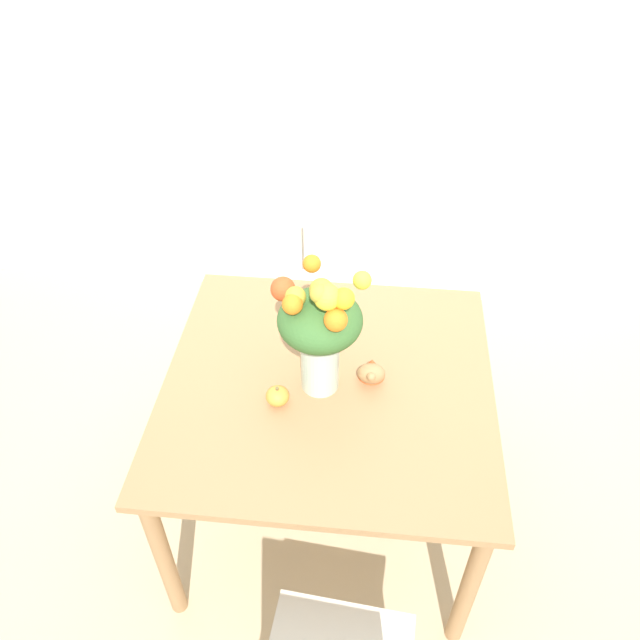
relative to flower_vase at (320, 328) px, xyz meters
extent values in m
plane|color=tan|center=(0.03, 0.02, -1.04)|extent=(12.00, 12.00, 0.00)
cube|color=white|center=(0.03, 1.50, 0.31)|extent=(8.00, 0.06, 2.70)
cube|color=#9E754C|center=(0.03, 0.02, -0.28)|extent=(1.15, 1.11, 0.03)
cylinder|color=#9E754C|center=(-0.49, -0.48, -0.67)|extent=(0.06, 0.06, 0.75)
cylinder|color=#9E754C|center=(0.54, -0.48, -0.67)|extent=(0.06, 0.06, 0.75)
cylinder|color=#9E754C|center=(-0.49, 0.51, -0.67)|extent=(0.06, 0.06, 0.75)
cylinder|color=#9E754C|center=(0.54, 0.51, -0.67)|extent=(0.06, 0.06, 0.75)
cylinder|color=#B2CCBC|center=(0.00, 0.00, -0.14)|extent=(0.13, 0.13, 0.25)
cylinder|color=silver|center=(0.00, 0.00, -0.22)|extent=(0.11, 0.11, 0.10)
cylinder|color=#38662D|center=(0.03, 0.00, -0.11)|extent=(0.01, 0.00, 0.30)
cylinder|color=#38662D|center=(0.01, 0.03, -0.11)|extent=(0.00, 0.01, 0.30)
cylinder|color=#38662D|center=(-0.02, 0.02, -0.11)|extent=(0.01, 0.01, 0.30)
cylinder|color=#38662D|center=(-0.02, -0.01, -0.11)|extent=(0.01, 0.00, 0.30)
cylinder|color=#38662D|center=(0.01, -0.02, -0.11)|extent=(0.00, 0.01, 0.30)
ellipsoid|color=#38662D|center=(0.00, 0.00, 0.03)|extent=(0.27, 0.27, 0.16)
sphere|color=#AD9E33|center=(0.00, 0.01, 0.15)|extent=(0.08, 0.08, 0.08)
sphere|color=yellow|center=(0.08, -0.05, 0.17)|extent=(0.07, 0.07, 0.07)
sphere|color=orange|center=(-0.08, -0.05, 0.13)|extent=(0.06, 0.06, 0.06)
sphere|color=#AD9E33|center=(0.01, -0.06, 0.19)|extent=(0.06, 0.06, 0.06)
sphere|color=#AD9E33|center=(-0.07, -0.02, 0.14)|extent=(0.07, 0.07, 0.07)
sphere|color=yellow|center=(0.03, -0.06, 0.18)|extent=(0.08, 0.08, 0.08)
sphere|color=orange|center=(0.06, -0.09, 0.12)|extent=(0.07, 0.07, 0.07)
sphere|color=#D64C23|center=(-0.13, 0.08, 0.08)|extent=(0.08, 0.08, 0.08)
sphere|color=yellow|center=(0.13, 0.08, 0.14)|extent=(0.06, 0.06, 0.06)
sphere|color=orange|center=(-0.04, 0.12, 0.16)|extent=(0.06, 0.06, 0.06)
ellipsoid|color=gold|center=(-0.13, -0.10, -0.24)|extent=(0.08, 0.08, 0.06)
cylinder|color=brown|center=(-0.13, -0.10, -0.20)|extent=(0.01, 0.01, 0.01)
ellipsoid|color=#A87A4C|center=(0.18, 0.03, -0.23)|extent=(0.10, 0.07, 0.08)
cone|color=#C64C23|center=(0.18, 0.06, -0.23)|extent=(0.10, 0.10, 0.08)
sphere|color=#A87A4C|center=(0.18, -0.01, -0.20)|extent=(0.03, 0.03, 0.03)
cube|color=silver|center=(0.04, 0.86, -0.58)|extent=(0.47, 0.47, 0.02)
cylinder|color=silver|center=(-0.11, 0.67, -0.82)|extent=(0.04, 0.04, 0.46)
cylinder|color=silver|center=(0.23, 0.71, -0.82)|extent=(0.04, 0.04, 0.46)
cylinder|color=silver|center=(-0.15, 1.00, -0.82)|extent=(0.04, 0.04, 0.46)
cylinder|color=silver|center=(0.19, 1.05, -0.82)|extent=(0.04, 0.04, 0.46)
cube|color=silver|center=(0.01, 1.06, -0.35)|extent=(0.40, 0.07, 0.44)
cylinder|color=silver|center=(-0.02, -0.64, -0.82)|extent=(0.04, 0.04, 0.46)
camera|label=1|loc=(0.15, -1.46, 1.35)|focal=35.00mm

